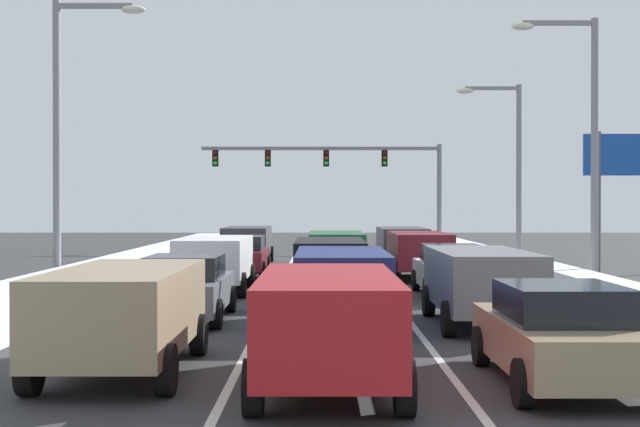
# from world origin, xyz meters

# --- Properties ---
(ground_plane) EXTENTS (120.00, 120.00, 0.00)m
(ground_plane) POSITION_xyz_m (0.00, 18.12, 0.00)
(ground_plane) COLOR #333335
(lane_stripe_between_right_lane_and_center_lane) EXTENTS (0.14, 49.82, 0.01)m
(lane_stripe_between_right_lane_and_center_lane) POSITION_xyz_m (1.70, 22.65, 0.00)
(lane_stripe_between_right_lane_and_center_lane) COLOR silver
(lane_stripe_between_right_lane_and_center_lane) RESTS_ON ground
(lane_stripe_between_center_lane_and_left_lane) EXTENTS (0.14, 49.82, 0.01)m
(lane_stripe_between_center_lane_and_left_lane) POSITION_xyz_m (-1.70, 22.65, 0.00)
(lane_stripe_between_center_lane_and_left_lane) COLOR silver
(lane_stripe_between_center_lane_and_left_lane) RESTS_ON ground
(snow_bank_right_shoulder) EXTENTS (1.21, 49.82, 0.75)m
(snow_bank_right_shoulder) POSITION_xyz_m (7.00, 22.65, 0.37)
(snow_bank_right_shoulder) COLOR silver
(snow_bank_right_shoulder) RESTS_ON ground
(snow_bank_left_shoulder) EXTENTS (1.49, 49.82, 0.93)m
(snow_bank_left_shoulder) POSITION_xyz_m (-7.00, 22.65, 0.46)
(snow_bank_left_shoulder) COLOR silver
(snow_bank_left_shoulder) RESTS_ON ground
(sedan_tan_right_lane_nearest) EXTENTS (2.00, 4.50, 1.51)m
(sedan_tan_right_lane_nearest) POSITION_xyz_m (3.21, 6.42, 0.76)
(sedan_tan_right_lane_nearest) COLOR #937F60
(sedan_tan_right_lane_nearest) RESTS_ON ground
(suv_gray_right_lane_second) EXTENTS (2.16, 4.90, 1.67)m
(suv_gray_right_lane_second) POSITION_xyz_m (3.20, 12.93, 1.02)
(suv_gray_right_lane_second) COLOR slate
(suv_gray_right_lane_second) RESTS_ON ground
(sedan_white_right_lane_third) EXTENTS (2.00, 4.50, 1.51)m
(sedan_white_right_lane_third) POSITION_xyz_m (3.51, 19.37, 0.76)
(sedan_white_right_lane_third) COLOR silver
(sedan_white_right_lane_third) RESTS_ON ground
(suv_maroon_right_lane_fourth) EXTENTS (2.16, 4.90, 1.67)m
(suv_maroon_right_lane_fourth) POSITION_xyz_m (3.21, 25.40, 1.02)
(suv_maroon_right_lane_fourth) COLOR maroon
(suv_maroon_right_lane_fourth) RESTS_ON ground
(suv_charcoal_right_lane_fifth) EXTENTS (2.16, 4.90, 1.67)m
(suv_charcoal_right_lane_fifth) POSITION_xyz_m (3.21, 32.06, 1.02)
(suv_charcoal_right_lane_fifth) COLOR #38383D
(suv_charcoal_right_lane_fifth) RESTS_ON ground
(suv_red_center_lane_nearest) EXTENTS (2.16, 4.90, 1.67)m
(suv_red_center_lane_nearest) POSITION_xyz_m (-0.25, 6.11, 1.02)
(suv_red_center_lane_nearest) COLOR maroon
(suv_red_center_lane_nearest) RESTS_ON ground
(suv_navy_center_lane_second) EXTENTS (2.16, 4.90, 1.67)m
(suv_navy_center_lane_second) POSITION_xyz_m (0.11, 12.61, 1.02)
(suv_navy_center_lane_second) COLOR navy
(suv_navy_center_lane_second) RESTS_ON ground
(suv_black_center_lane_third) EXTENTS (2.16, 4.90, 1.67)m
(suv_black_center_lane_third) POSITION_xyz_m (-0.08, 18.75, 1.02)
(suv_black_center_lane_third) COLOR black
(suv_black_center_lane_third) RESTS_ON ground
(suv_green_center_lane_fourth) EXTENTS (2.16, 4.90, 1.67)m
(suv_green_center_lane_fourth) POSITION_xyz_m (0.23, 25.55, 1.02)
(suv_green_center_lane_fourth) COLOR #1E5633
(suv_green_center_lane_fourth) RESTS_ON ground
(sedan_silver_center_lane_fifth) EXTENTS (2.00, 4.50, 1.51)m
(sedan_silver_center_lane_fifth) POSITION_xyz_m (0.01, 31.61, 0.76)
(sedan_silver_center_lane_fifth) COLOR #B7BABF
(sedan_silver_center_lane_fifth) RESTS_ON ground
(suv_tan_left_lane_nearest) EXTENTS (2.16, 4.90, 1.67)m
(suv_tan_left_lane_nearest) POSITION_xyz_m (-3.48, 7.34, 1.02)
(suv_tan_left_lane_nearest) COLOR #937F60
(suv_tan_left_lane_nearest) RESTS_ON ground
(sedan_gray_left_lane_second) EXTENTS (2.00, 4.50, 1.51)m
(sedan_gray_left_lane_second) POSITION_xyz_m (-3.48, 13.86, 0.76)
(sedan_gray_left_lane_second) COLOR slate
(sedan_gray_left_lane_second) RESTS_ON ground
(suv_white_left_lane_third) EXTENTS (2.16, 4.90, 1.67)m
(suv_white_left_lane_third) POSITION_xyz_m (-3.57, 20.47, 1.02)
(suv_white_left_lane_third) COLOR silver
(suv_white_left_lane_third) RESTS_ON ground
(sedan_maroon_left_lane_fourth) EXTENTS (2.00, 4.50, 1.51)m
(sedan_maroon_left_lane_fourth) POSITION_xyz_m (-3.33, 26.81, 0.76)
(sedan_maroon_left_lane_fourth) COLOR maroon
(sedan_maroon_left_lane_fourth) RESTS_ON ground
(suv_charcoal_left_lane_fifth) EXTENTS (2.16, 4.90, 1.67)m
(suv_charcoal_left_lane_fifth) POSITION_xyz_m (-3.63, 33.38, 1.02)
(suv_charcoal_left_lane_fifth) COLOR #38383D
(suv_charcoal_left_lane_fifth) RESTS_ON ground
(traffic_light_gantry) EXTENTS (14.00, 0.47, 6.20)m
(traffic_light_gantry) POSITION_xyz_m (1.31, 45.28, 4.89)
(traffic_light_gantry) COLOR slate
(traffic_light_gantry) RESTS_ON ground
(street_lamp_right_near) EXTENTS (2.66, 0.36, 8.35)m
(street_lamp_right_near) POSITION_xyz_m (7.64, 20.38, 4.99)
(street_lamp_right_near) COLOR gray
(street_lamp_right_near) RESTS_ON ground
(street_lamp_right_mid) EXTENTS (2.66, 0.36, 7.55)m
(street_lamp_right_mid) POSITION_xyz_m (7.33, 29.44, 4.56)
(street_lamp_right_mid) COLOR gray
(street_lamp_right_mid) RESTS_ON ground
(street_lamp_left_mid) EXTENTS (2.66, 0.36, 8.52)m
(street_lamp_left_mid) POSITION_xyz_m (-7.55, 18.78, 5.07)
(street_lamp_left_mid) COLOR gray
(street_lamp_left_mid) RESTS_ON ground
(roadside_sign_right) EXTENTS (3.20, 0.16, 5.50)m
(roadside_sign_right) POSITION_xyz_m (11.37, 27.57, 4.02)
(roadside_sign_right) COLOR #59595B
(roadside_sign_right) RESTS_ON ground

